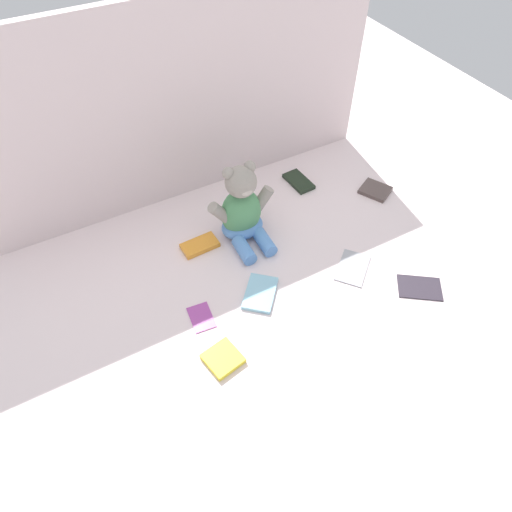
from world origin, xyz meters
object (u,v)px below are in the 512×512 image
(book_case_4, at_px, (201,317))
(book_case_2, at_px, (375,190))
(book_case_0, at_px, (420,287))
(book_case_7, at_px, (353,267))
(book_case_3, at_px, (299,181))
(book_case_6, at_px, (200,245))
(book_case_5, at_px, (223,358))
(teddy_bear, at_px, (242,211))
(book_case_1, at_px, (260,293))

(book_case_4, bearing_deg, book_case_2, 20.28)
(book_case_0, relative_size, book_case_7, 0.96)
(book_case_3, bearing_deg, book_case_6, 11.42)
(book_case_5, distance_m, book_case_6, 0.44)
(book_case_6, xyz_separation_m, book_case_7, (0.40, -0.32, -0.00))
(teddy_bear, relative_size, book_case_6, 2.33)
(book_case_7, bearing_deg, teddy_bear, 178.03)
(book_case_7, bearing_deg, book_case_3, 131.10)
(book_case_3, height_order, book_case_6, book_case_6)
(teddy_bear, relative_size, book_case_3, 2.24)
(book_case_3, distance_m, book_case_7, 0.46)
(book_case_3, relative_size, book_case_5, 1.36)
(book_case_5, xyz_separation_m, book_case_6, (0.12, 0.42, -0.00))
(teddy_bear, bearing_deg, book_case_4, -134.51)
(book_case_0, distance_m, book_case_5, 0.66)
(teddy_bear, distance_m, book_case_6, 0.19)
(teddy_bear, height_order, book_case_5, teddy_bear)
(book_case_1, relative_size, book_case_3, 1.07)
(book_case_4, bearing_deg, book_case_1, 3.53)
(book_case_1, bearing_deg, book_case_5, -102.04)
(teddy_bear, relative_size, book_case_5, 3.04)
(teddy_bear, distance_m, book_case_1, 0.29)
(book_case_0, relative_size, book_case_2, 1.28)
(book_case_2, distance_m, book_case_7, 0.40)
(book_case_0, bearing_deg, book_case_2, 14.40)
(book_case_5, height_order, book_case_7, book_case_5)
(book_case_2, xyz_separation_m, book_case_4, (-0.81, -0.21, -0.00))
(book_case_3, bearing_deg, book_case_4, 30.16)
(book_case_2, bearing_deg, book_case_5, 176.30)
(book_case_1, height_order, book_case_4, book_case_1)
(book_case_2, relative_size, book_case_5, 1.12)
(book_case_5, xyz_separation_m, book_case_7, (0.52, 0.10, -0.00))
(teddy_bear, height_order, book_case_6, teddy_bear)
(book_case_0, relative_size, book_case_5, 1.44)
(book_case_0, xyz_separation_m, book_case_7, (-0.14, 0.17, -0.00))
(book_case_0, relative_size, book_case_1, 0.99)
(book_case_0, distance_m, book_case_3, 0.62)
(book_case_4, relative_size, book_case_6, 0.79)
(book_case_2, distance_m, book_case_3, 0.29)
(book_case_1, relative_size, book_case_6, 1.11)
(book_case_3, bearing_deg, book_case_5, 39.37)
(book_case_4, relative_size, book_case_7, 0.69)
(book_case_3, distance_m, book_case_5, 0.80)
(book_case_2, xyz_separation_m, book_case_7, (-0.30, -0.27, -0.00))
(book_case_3, xyz_separation_m, book_case_7, (-0.07, -0.45, -0.00))
(book_case_1, distance_m, book_case_3, 0.56)
(book_case_1, bearing_deg, book_case_4, -141.27)
(book_case_2, height_order, book_case_7, book_case_2)
(book_case_0, bearing_deg, book_case_6, 82.80)
(teddy_bear, bearing_deg, book_case_1, -103.69)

